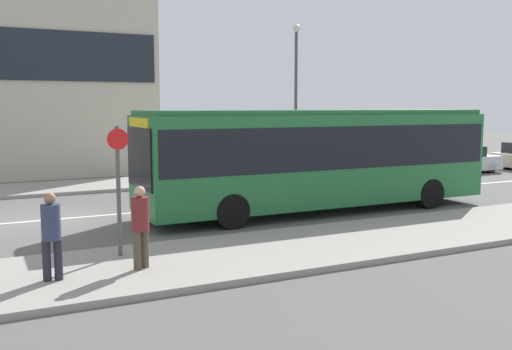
{
  "coord_description": "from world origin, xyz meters",
  "views": [
    {
      "loc": [
        -1.64,
        -17.19,
        3.28
      ],
      "look_at": [
        5.93,
        -1.98,
        1.22
      ],
      "focal_mm": 40.0,
      "sensor_mm": 36.0,
      "label": 1
    }
  ],
  "objects_px": {
    "parked_car_1": "(458,160)",
    "bus_stop_sign": "(118,181)",
    "pedestrian_near_stop": "(51,231)",
    "pedestrian_down_pavement": "(140,222)",
    "city_bus": "(318,153)",
    "parked_car_0": "(377,165)",
    "street_lamp": "(296,84)"
  },
  "relations": [
    {
      "from": "pedestrian_near_stop",
      "to": "street_lamp",
      "type": "distance_m",
      "value": 17.34
    },
    {
      "from": "parked_car_0",
      "to": "pedestrian_near_stop",
      "type": "bearing_deg",
      "value": -147.03
    },
    {
      "from": "pedestrian_near_stop",
      "to": "street_lamp",
      "type": "xyz_separation_m",
      "value": [
        12.11,
        11.98,
        3.25
      ]
    },
    {
      "from": "bus_stop_sign",
      "to": "parked_car_1",
      "type": "bearing_deg",
      "value": 25.17
    },
    {
      "from": "bus_stop_sign",
      "to": "street_lamp",
      "type": "distance_m",
      "value": 15.36
    },
    {
      "from": "parked_car_1",
      "to": "pedestrian_near_stop",
      "type": "height_order",
      "value": "pedestrian_near_stop"
    },
    {
      "from": "city_bus",
      "to": "street_lamp",
      "type": "bearing_deg",
      "value": 65.05
    },
    {
      "from": "parked_car_0",
      "to": "pedestrian_near_stop",
      "type": "height_order",
      "value": "pedestrian_near_stop"
    },
    {
      "from": "parked_car_0",
      "to": "pedestrian_down_pavement",
      "type": "distance_m",
      "value": 16.6
    },
    {
      "from": "parked_car_1",
      "to": "bus_stop_sign",
      "type": "distance_m",
      "value": 20.78
    },
    {
      "from": "pedestrian_near_stop",
      "to": "parked_car_1",
      "type": "bearing_deg",
      "value": -145.82
    },
    {
      "from": "parked_car_0",
      "to": "pedestrian_down_pavement",
      "type": "height_order",
      "value": "pedestrian_down_pavement"
    },
    {
      "from": "pedestrian_near_stop",
      "to": "street_lamp",
      "type": "height_order",
      "value": "street_lamp"
    },
    {
      "from": "parked_car_0",
      "to": "parked_car_1",
      "type": "bearing_deg",
      "value": 2.41
    },
    {
      "from": "pedestrian_near_stop",
      "to": "street_lamp",
      "type": "relative_size",
      "value": 0.24
    },
    {
      "from": "pedestrian_near_stop",
      "to": "bus_stop_sign",
      "type": "bearing_deg",
      "value": -134.05
    },
    {
      "from": "parked_car_0",
      "to": "street_lamp",
      "type": "relative_size",
      "value": 0.61
    },
    {
      "from": "city_bus",
      "to": "parked_car_0",
      "type": "height_order",
      "value": "city_bus"
    },
    {
      "from": "pedestrian_down_pavement",
      "to": "parked_car_0",
      "type": "bearing_deg",
      "value": 8.33
    },
    {
      "from": "street_lamp",
      "to": "parked_car_1",
      "type": "bearing_deg",
      "value": -13.65
    },
    {
      "from": "parked_car_0",
      "to": "street_lamp",
      "type": "distance_m",
      "value": 5.18
    },
    {
      "from": "parked_car_1",
      "to": "bus_stop_sign",
      "type": "xyz_separation_m",
      "value": [
        -18.78,
        -8.83,
        1.1
      ]
    },
    {
      "from": "city_bus",
      "to": "pedestrian_down_pavement",
      "type": "bearing_deg",
      "value": -147.27
    },
    {
      "from": "parked_car_0",
      "to": "parked_car_1",
      "type": "xyz_separation_m",
      "value": [
        5.21,
        0.22,
        -0.03
      ]
    },
    {
      "from": "parked_car_1",
      "to": "pedestrian_near_stop",
      "type": "bearing_deg",
      "value": -153.76
    },
    {
      "from": "parked_car_1",
      "to": "bus_stop_sign",
      "type": "bearing_deg",
      "value": -154.83
    },
    {
      "from": "pedestrian_down_pavement",
      "to": "city_bus",
      "type": "bearing_deg",
      "value": 4.43
    },
    {
      "from": "parked_car_0",
      "to": "bus_stop_sign",
      "type": "xyz_separation_m",
      "value": [
        -13.58,
        -8.61,
        1.08
      ]
    },
    {
      "from": "parked_car_1",
      "to": "pedestrian_down_pavement",
      "type": "relative_size",
      "value": 2.5
    },
    {
      "from": "bus_stop_sign",
      "to": "pedestrian_down_pavement",
      "type": "bearing_deg",
      "value": -82.92
    },
    {
      "from": "city_bus",
      "to": "parked_car_0",
      "type": "xyz_separation_m",
      "value": [
        6.66,
        5.5,
        -1.17
      ]
    },
    {
      "from": "parked_car_0",
      "to": "bus_stop_sign",
      "type": "relative_size",
      "value": 1.51
    }
  ]
}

